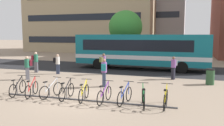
% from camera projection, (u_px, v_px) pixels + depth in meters
% --- Properties ---
extents(ground, '(200.00, 200.00, 0.00)m').
position_uv_depth(ground, '(78.00, 98.00, 12.07)').
color(ground, gray).
extents(bus_lane_asphalt, '(80.00, 7.20, 0.01)m').
position_uv_depth(bus_lane_asphalt, '(128.00, 69.00, 22.13)').
color(bus_lane_asphalt, '#232326').
rests_on(bus_lane_asphalt, ground).
extents(city_bus, '(12.07, 2.80, 3.20)m').
position_uv_depth(city_bus, '(141.00, 50.00, 21.54)').
color(city_bus, '#0F6070').
rests_on(city_bus, ground).
extents(bike_rack, '(8.75, 0.30, 0.70)m').
position_uv_depth(bike_rack, '(85.00, 99.00, 11.47)').
color(bike_rack, '#47474C').
rests_on(bike_rack, ground).
extents(parked_bicycle_black_0, '(0.53, 1.70, 0.99)m').
position_uv_depth(parked_bicycle_black_0, '(18.00, 88.00, 12.52)').
color(parked_bicycle_black_0, black).
rests_on(parked_bicycle_black_0, ground).
extents(parked_bicycle_red_1, '(0.62, 1.68, 0.99)m').
position_uv_depth(parked_bicycle_red_1, '(32.00, 89.00, 12.26)').
color(parked_bicycle_red_1, black).
rests_on(parked_bicycle_red_1, ground).
extents(parked_bicycle_silver_2, '(0.52, 1.71, 0.99)m').
position_uv_depth(parked_bicycle_silver_2, '(51.00, 90.00, 12.05)').
color(parked_bicycle_silver_2, black).
rests_on(parked_bicycle_silver_2, ground).
extents(parked_bicycle_black_3, '(0.52, 1.72, 0.99)m').
position_uv_depth(parked_bicycle_black_3, '(67.00, 91.00, 11.77)').
color(parked_bicycle_black_3, black).
rests_on(parked_bicycle_black_3, ground).
extents(parked_bicycle_yellow_4, '(0.52, 1.71, 0.99)m').
position_uv_depth(parked_bicycle_yellow_4, '(84.00, 93.00, 11.45)').
color(parked_bicycle_yellow_4, black).
rests_on(parked_bicycle_yellow_4, ground).
extents(parked_bicycle_purple_5, '(0.52, 1.72, 0.99)m').
position_uv_depth(parked_bicycle_purple_5, '(104.00, 95.00, 11.10)').
color(parked_bicycle_purple_5, black).
rests_on(parked_bicycle_purple_5, ground).
extents(parked_bicycle_blue_6, '(0.52, 1.71, 0.99)m').
position_uv_depth(parked_bicycle_blue_6, '(125.00, 96.00, 10.94)').
color(parked_bicycle_blue_6, black).
rests_on(parked_bicycle_blue_6, ground).
extents(parked_bicycle_green_7, '(0.59, 1.69, 0.99)m').
position_uv_depth(parked_bicycle_green_7, '(143.00, 98.00, 10.54)').
color(parked_bicycle_green_7, black).
rests_on(parked_bicycle_green_7, ground).
extents(parked_bicycle_yellow_8, '(0.52, 1.72, 0.99)m').
position_uv_depth(parked_bicycle_yellow_8, '(166.00, 99.00, 10.40)').
color(parked_bicycle_yellow_8, black).
rests_on(parked_bicycle_yellow_8, ground).
extents(commuter_olive_pack_0, '(0.53, 0.61, 1.70)m').
position_uv_depth(commuter_olive_pack_0, '(103.00, 62.00, 18.87)').
color(commuter_olive_pack_0, '#47382D').
rests_on(commuter_olive_pack_0, ground).
extents(commuter_teal_pack_1, '(0.43, 0.58, 1.75)m').
position_uv_depth(commuter_teal_pack_1, '(104.00, 71.00, 14.39)').
color(commuter_teal_pack_1, '#2D3851').
rests_on(commuter_teal_pack_1, ground).
extents(commuter_black_pack_2, '(0.60, 0.50, 1.63)m').
position_uv_depth(commuter_black_pack_2, '(57.00, 63.00, 19.14)').
color(commuter_black_pack_2, '#2D3851').
rests_on(commuter_black_pack_2, ground).
extents(commuter_maroon_pack_3, '(0.59, 0.46, 1.74)m').
position_uv_depth(commuter_maroon_pack_3, '(36.00, 61.00, 19.88)').
color(commuter_maroon_pack_3, '#565660').
rests_on(commuter_maroon_pack_3, ground).
extents(commuter_maroon_pack_4, '(0.60, 0.57, 1.69)m').
position_uv_depth(commuter_maroon_pack_4, '(28.00, 66.00, 16.72)').
color(commuter_maroon_pack_4, '#565660').
rests_on(commuter_maroon_pack_4, ground).
extents(commuter_grey_pack_5, '(0.48, 0.60, 1.66)m').
position_uv_depth(commuter_grey_pack_5, '(174.00, 66.00, 16.83)').
color(commuter_grey_pack_5, black).
rests_on(commuter_grey_pack_5, ground).
extents(trash_bin, '(0.55, 0.55, 1.03)m').
position_uv_depth(trash_bin, '(210.00, 77.00, 15.12)').
color(trash_bin, '#284C2D').
rests_on(trash_bin, ground).
extents(street_tree_1, '(3.79, 3.79, 5.90)m').
position_uv_depth(street_tree_1, '(125.00, 27.00, 26.54)').
color(street_tree_1, brown).
rests_on(street_tree_1, ground).
extents(building_left_wing, '(23.76, 10.81, 15.25)m').
position_uv_depth(building_left_wing, '(92.00, 11.00, 44.88)').
color(building_left_wing, tan).
rests_on(building_left_wing, ground).
extents(building_centre_block, '(14.80, 10.76, 16.87)m').
position_uv_depth(building_centre_block, '(148.00, 9.00, 48.58)').
color(building_centre_block, gray).
rests_on(building_centre_block, ground).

